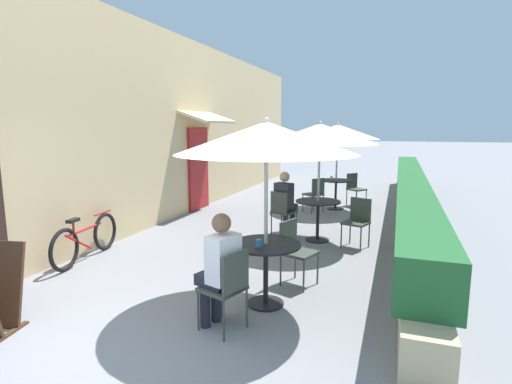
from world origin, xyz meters
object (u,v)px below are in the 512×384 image
at_px(patio_umbrella_near, 266,138).
at_px(coffee_cup_far, 332,178).
at_px(cafe_chair_far_left, 355,187).
at_px(patio_umbrella_far, 338,132).
at_px(cafe_chair_mid_left, 358,218).
at_px(cafe_chair_mid_right, 282,209).
at_px(patio_table_far, 336,187).
at_px(cafe_chair_near_left, 295,247).
at_px(bicycle_leaning, 86,239).
at_px(coffee_cup_near, 259,243).
at_px(cafe_chair_near_right, 228,284).
at_px(cafe_chair_far_right, 315,192).
at_px(patio_table_mid, 318,211).
at_px(patio_table_near, 266,259).
at_px(seated_patron_mid_right, 285,200).
at_px(seated_patron_near_right, 220,266).

height_order(patio_umbrella_near, coffee_cup_far, patio_umbrella_near).
distance_m(cafe_chair_far_left, coffee_cup_far, 0.86).
bearing_deg(patio_umbrella_far, cafe_chair_mid_left, -75.05).
bearing_deg(patio_umbrella_far, cafe_chair_far_left, 57.10).
relative_size(cafe_chair_mid_right, coffee_cup_far, 9.67).
bearing_deg(patio_table_far, cafe_chair_mid_right, -102.01).
distance_m(cafe_chair_near_left, bicycle_leaning, 3.40).
bearing_deg(patio_umbrella_near, coffee_cup_near, -101.08).
xyz_separation_m(cafe_chair_near_right, cafe_chair_far_right, (-0.31, 6.10, 0.00)).
bearing_deg(cafe_chair_near_right, patio_table_mid, 15.00).
height_order(patio_umbrella_near, cafe_chair_near_left, patio_umbrella_near).
height_order(patio_table_near, seated_patron_mid_right, seated_patron_mid_right).
xyz_separation_m(seated_patron_near_right, bicycle_leaning, (-2.95, 1.30, -0.35)).
bearing_deg(patio_table_far, coffee_cup_near, -89.70).
distance_m(cafe_chair_near_right, cafe_chair_mid_left, 3.63).
bearing_deg(cafe_chair_far_right, coffee_cup_far, 14.95).
xyz_separation_m(patio_umbrella_near, patio_table_far, (-0.06, 6.00, -1.42)).
bearing_deg(cafe_chair_near_right, cafe_chair_mid_left, 3.10).
distance_m(seated_patron_near_right, cafe_chair_far_right, 6.07).
height_order(coffee_cup_near, patio_table_far, coffee_cup_near).
distance_m(cafe_chair_near_left, cafe_chair_far_left, 5.90).
xyz_separation_m(patio_table_far, patio_umbrella_far, (0.00, 0.00, 1.42)).
bearing_deg(coffee_cup_near, seated_patron_mid_right, 100.37).
relative_size(cafe_chair_near_left, cafe_chair_far_right, 1.00).
height_order(coffee_cup_near, cafe_chair_mid_right, cafe_chair_mid_right).
xyz_separation_m(seated_patron_near_right, coffee_cup_near, (0.24, 0.54, 0.12)).
bearing_deg(patio_umbrella_far, coffee_cup_far, 169.32).
bearing_deg(patio_table_near, coffee_cup_near, -101.08).
bearing_deg(patio_table_mid, seated_patron_near_right, -95.22).
xyz_separation_m(cafe_chair_near_left, cafe_chair_far_left, (0.18, 5.89, 0.00)).
xyz_separation_m(patio_umbrella_near, cafe_chair_near_right, (-0.17, -0.74, -1.47)).
distance_m(cafe_chair_near_right, seated_patron_mid_right, 3.97).
xyz_separation_m(seated_patron_near_right, patio_table_far, (0.21, 6.70, -0.12)).
height_order(coffee_cup_near, cafe_chair_far_right, cafe_chair_far_right).
relative_size(cafe_chair_near_right, coffee_cup_near, 9.67).
bearing_deg(seated_patron_mid_right, cafe_chair_mid_right, -90.00).
distance_m(cafe_chair_mid_left, cafe_chair_far_right, 2.89).
distance_m(cafe_chair_far_left, bicycle_leaning, 7.02).
bearing_deg(seated_patron_mid_right, patio_table_far, 96.60).
relative_size(coffee_cup_near, patio_table_far, 0.11).
height_order(patio_table_mid, patio_table_far, same).
relative_size(cafe_chair_near_left, cafe_chair_far_left, 1.00).
relative_size(seated_patron_mid_right, cafe_chair_far_right, 1.44).
xyz_separation_m(cafe_chair_far_left, coffee_cup_far, (-0.53, -0.61, 0.29)).
relative_size(patio_table_near, cafe_chair_mid_right, 0.95).
distance_m(cafe_chair_near_left, seated_patron_mid_right, 2.60).
bearing_deg(coffee_cup_near, seated_patron_near_right, -114.02).
height_order(seated_patron_mid_right, cafe_chair_far_right, seated_patron_mid_right).
bearing_deg(coffee_cup_near, patio_umbrella_near, 78.92).
relative_size(patio_umbrella_near, cafe_chair_mid_left, 2.55).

